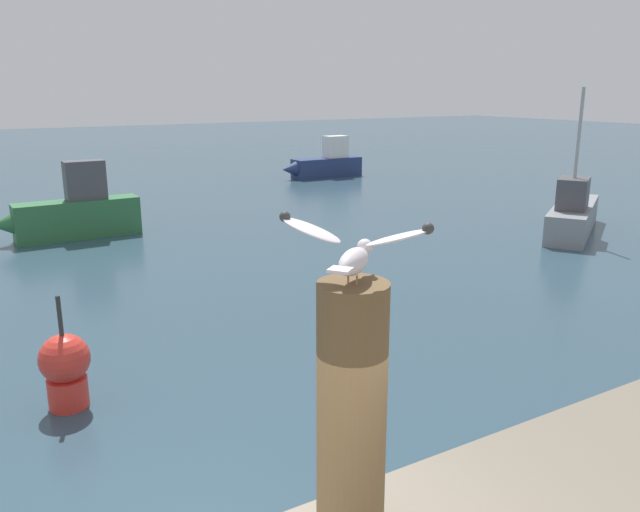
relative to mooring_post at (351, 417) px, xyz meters
name	(u,v)px	position (x,y,z in m)	size (l,w,h in m)	color
mooring_post	(351,417)	(0.00, 0.00, 0.00)	(0.29, 0.29, 1.14)	brown
seagull	(354,250)	(0.00, 0.00, 0.70)	(0.45, 0.54, 0.26)	tan
boat_green	(72,213)	(1.27, 13.95, -1.61)	(3.36, 0.75, 1.83)	#2D6B3D
boat_navy	(323,164)	(11.94, 20.04, -1.69)	(3.47, 0.85, 1.63)	navy
boat_grey	(574,213)	(12.23, 8.29, -1.74)	(4.16, 3.05, 3.53)	gray
channel_buoy	(65,368)	(-0.39, 5.16, -1.74)	(0.56, 0.56, 1.33)	red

